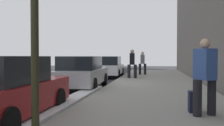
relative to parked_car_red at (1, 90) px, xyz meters
name	(u,v)px	position (x,y,z in m)	size (l,w,h in m)	color
ground_plane	(89,87)	(7.04, -0.17, -0.76)	(56.00, 56.00, 0.00)	#28282B
sidewalk	(156,87)	(7.04, -3.47, -0.68)	(28.00, 4.60, 0.15)	gray
lane_stripe_centre	(29,85)	(7.04, 3.03, -0.75)	(28.00, 0.14, 0.01)	gold
snow_bank_curb	(71,102)	(2.25, -0.87, -0.65)	(6.87, 0.56, 0.22)	white
parked_car_red	(1,90)	(0.00, 0.00, 0.00)	(4.17, 1.98, 1.51)	black
parked_car_silver	(81,73)	(6.19, -0.06, 0.00)	(4.56, 2.02, 1.51)	black
parked_car_white	(109,67)	(12.85, -0.15, 0.00)	(4.26, 1.98, 1.51)	black
pedestrian_blue_coat	(205,75)	(0.84, -4.52, 0.33)	(0.56, 0.54, 1.76)	black
pedestrian_grey_coat	(143,62)	(14.04, -2.53, 0.31)	(0.49, 0.57, 1.72)	black
pedestrian_black_coat	(132,63)	(10.76, -2.03, 0.36)	(0.51, 0.59, 1.80)	black
rolling_suitcase	(193,101)	(1.20, -4.33, -0.35)	(0.34, 0.22, 0.87)	#191E38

